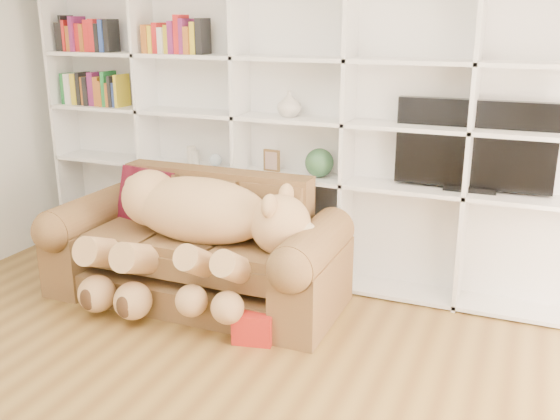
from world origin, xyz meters
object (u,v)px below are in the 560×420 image
at_px(sofa, 198,253).
at_px(tv, 474,146).
at_px(gift_box, 255,324).
at_px(teddy_bear, 195,226).

distance_m(sofa, tv, 2.14).
relative_size(gift_box, tv, 0.24).
bearing_deg(gift_box, sofa, 146.72).
bearing_deg(tv, sofa, -159.98).
bearing_deg(sofa, tv, 20.02).
bearing_deg(tv, teddy_bear, -153.95).
xyz_separation_m(gift_box, tv, (1.18, 1.12, 1.08)).
xyz_separation_m(teddy_bear, gift_box, (0.58, -0.26, -0.53)).
distance_m(sofa, gift_box, 0.84).
xyz_separation_m(sofa, tv, (1.86, 0.68, 0.83)).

